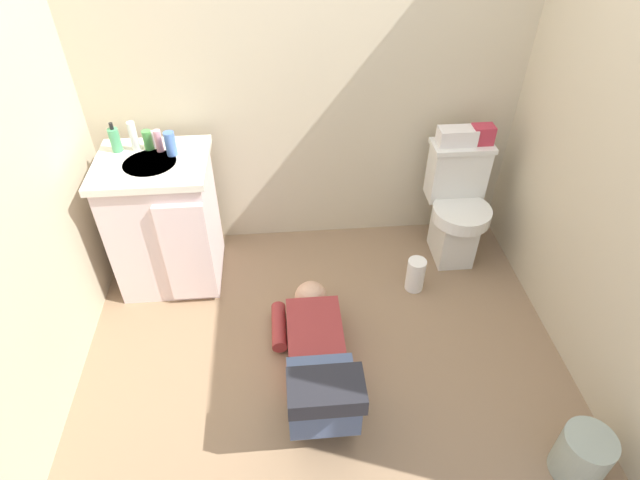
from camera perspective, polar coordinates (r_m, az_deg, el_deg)
ground_plane at (r=2.84m, az=0.36°, el=-12.53°), size 3.03×3.08×0.04m
wall_back at (r=2.99m, az=-1.55°, el=19.72°), size 2.69×0.08×2.40m
toilet at (r=3.28m, az=14.95°, el=3.71°), size 0.36×0.46×0.75m
vanity_cabinet at (r=3.09m, az=-16.86°, el=2.01°), size 0.60×0.53×0.82m
faucet at (r=2.97m, az=-18.17°, el=10.61°), size 0.02×0.02×0.10m
person_plumber at (r=2.56m, az=-0.29°, el=-13.42°), size 0.39×1.06×0.52m
tissue_box at (r=3.11m, az=15.02°, el=11.10°), size 0.22×0.11×0.10m
toiletry_bag at (r=3.16m, az=17.66°, el=11.15°), size 0.12×0.09×0.11m
soap_dispenser at (r=3.00m, az=-21.87°, el=10.33°), size 0.06×0.06×0.17m
bottle_white at (r=2.97m, az=-20.06°, el=10.80°), size 0.04×0.04×0.16m
bottle_green at (r=2.97m, az=-18.63°, el=10.52°), size 0.05×0.05×0.11m
bottle_pink at (r=2.93m, az=-17.55°, el=10.50°), size 0.04×0.04×0.12m
bottle_blue at (r=2.87m, az=-16.32°, el=10.27°), size 0.06×0.06×0.13m
trash_can at (r=2.62m, az=27.19°, el=-20.53°), size 0.22×0.22×0.25m
paper_towel_roll at (r=3.12m, az=10.59°, el=-3.81°), size 0.11×0.11×0.22m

